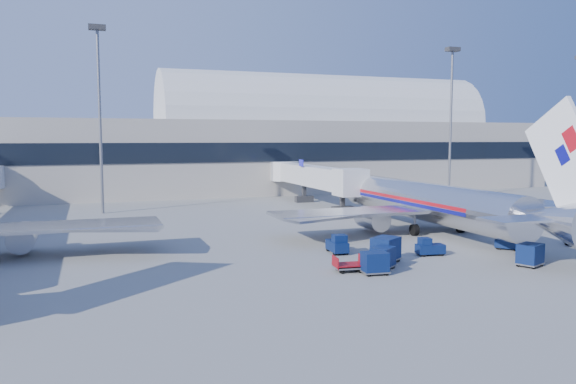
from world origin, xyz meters
name	(u,v)px	position (x,y,z in m)	size (l,w,h in m)	color
ground	(361,248)	(0.00, 0.00, 0.00)	(260.00, 260.00, 0.00)	gray
terminal	(138,148)	(-13.60, 55.96, 7.52)	(170.00, 28.15, 21.00)	#B2AA9E
airliner_main	(433,203)	(10.00, 4.51, 2.93)	(32.00, 37.26, 12.07)	silver
jetbridge_near	(310,176)	(7.60, 30.81, 3.93)	(4.40, 27.50, 6.25)	silver
mast_west	(99,91)	(-20.00, 30.00, 14.79)	(2.00, 1.20, 22.60)	slate
mast_east	(451,101)	(30.00, 30.00, 14.79)	(2.00, 1.20, 22.60)	slate
barrier_near	(517,227)	(18.00, 2.00, 0.45)	(3.00, 0.55, 0.90)	#9E9E96
barrier_mid	(543,226)	(21.30, 2.00, 0.45)	(3.00, 0.55, 0.90)	#9E9E96
barrier_far	(569,224)	(24.60, 2.00, 0.45)	(3.00, 0.55, 0.90)	#9E9E96
tug_lead	(429,247)	(3.65, -4.60, 0.64)	(2.29, 1.37, 1.41)	#091945
tug_right	(507,242)	(11.07, -4.77, 0.61)	(2.08, 2.22, 1.33)	#091945
tug_left	(337,244)	(-2.81, -1.48, 0.72)	(1.40, 2.50, 1.57)	#091945
cart_train_a	(386,249)	(-0.82, -5.68, 1.00)	(2.67, 2.53, 1.88)	#091945
cart_train_b	(383,257)	(-2.04, -7.46, 0.83)	(2.22, 2.13, 1.55)	#091945
cart_train_c	(375,262)	(-3.34, -8.71, 0.81)	(1.85, 1.49, 1.53)	#091945
cart_solo_near	(530,254)	(8.31, -10.29, 0.87)	(2.27, 2.05, 1.64)	#091945
cart_open_red	(349,266)	(-4.64, -7.41, 0.39)	(2.18, 1.66, 0.54)	slate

